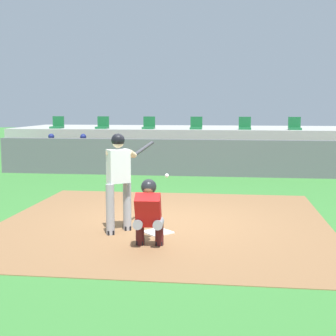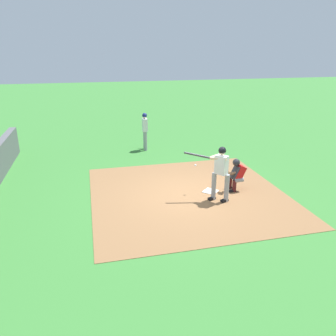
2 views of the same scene
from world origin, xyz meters
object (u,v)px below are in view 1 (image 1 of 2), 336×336
Objects in this scene: home_plate at (158,232)px; stadium_seat_4 at (245,126)px; dugout_player_0 at (50,151)px; stadium_seat_3 at (196,126)px; batter_at_plate at (119,176)px; stadium_seat_5 at (295,126)px; stadium_seat_1 at (103,125)px; dugout_player_1 at (82,152)px; stadium_seat_2 at (149,125)px; stadium_seat_0 at (57,125)px; catcher_crouched at (148,211)px.

stadium_seat_4 is (1.86, 10.18, 1.51)m from home_plate.
stadium_seat_3 reaches higher than dugout_player_0.
batter_at_plate is 10.52m from stadium_seat_4.
dugout_player_0 is (-4.43, 8.16, -0.36)m from batter_at_plate.
stadium_seat_5 is at bearing 66.65° from batter_at_plate.
stadium_seat_3 and stadium_seat_5 have the same top height.
stadium_seat_1 reaches higher than dugout_player_0.
stadium_seat_2 is (2.07, 2.03, 0.86)m from dugout_player_1.
stadium_seat_5 is at bearing 14.92° from dugout_player_1.
stadium_seat_2 is 3.71m from stadium_seat_4.
stadium_seat_3 is at bearing 21.70° from dugout_player_0.
dugout_player_1 is at bearing -95.84° from stadium_seat_1.
dugout_player_0 is at bearing -158.30° from stadium_seat_3.
stadium_seat_4 is (2.54, 10.19, 0.50)m from batter_at_plate.
dugout_player_0 and dugout_player_1 have the same top height.
stadium_seat_0 and stadium_seat_4 have the same top height.
stadium_seat_4 is at bearing 79.66° from home_plate.
stadium_seat_1 reaches higher than catcher_crouched.
stadium_seat_2 is (3.71, 0.00, 0.00)m from stadium_seat_0.
stadium_seat_1 and stadium_seat_5 have the same top height.
dugout_player_0 is 2.71× the size of stadium_seat_2.
dugout_player_1 is (-3.24, 8.16, -0.36)m from batter_at_plate.
stadium_seat_1 is at bearing 106.54° from batter_at_plate.
dugout_player_1 is 2.76m from stadium_seat_0.
stadium_seat_4 is at bearing 0.00° from stadium_seat_3.
home_plate is 10.46m from stadium_seat_2.
batter_at_plate reaches higher than dugout_player_0.
batter_at_plate is at bearing -64.40° from stadium_seat_0.
stadium_seat_3 is (5.57, 0.00, 0.00)m from stadium_seat_0.
stadium_seat_1 is at bearing 180.00° from stadium_seat_2.
stadium_seat_2 is at bearing 44.57° from dugout_player_1.
stadium_seat_4 reaches higher than batter_at_plate.
stadium_seat_4 is (3.71, 0.00, 0.00)m from stadium_seat_2.
catcher_crouched is 3.70× the size of stadium_seat_3.
batter_at_plate is 10.27m from stadium_seat_2.
stadium_seat_3 is (3.71, 0.00, 0.00)m from stadium_seat_1.
stadium_seat_3 reaches higher than batter_at_plate.
catcher_crouched is at bearing -63.30° from stadium_seat_0.
home_plate is 0.92× the size of stadium_seat_1.
stadium_seat_1 and stadium_seat_3 have the same top height.
catcher_crouched is at bearing -51.76° from batter_at_plate.
dugout_player_0 is 5.57m from stadium_seat_3.
stadium_seat_2 and stadium_seat_3 have the same top height.
stadium_seat_2 is at bearing 32.00° from dugout_player_0.
stadium_seat_0 is (-5.57, 10.18, 1.51)m from home_plate.
dugout_player_0 is at bearing -163.73° from stadium_seat_4.
home_plate is 10.94m from stadium_seat_1.
dugout_player_0 is 9.10m from stadium_seat_5.
stadium_seat_3 is at bearing 86.14° from batter_at_plate.
stadium_seat_0 is 1.00× the size of stadium_seat_2.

